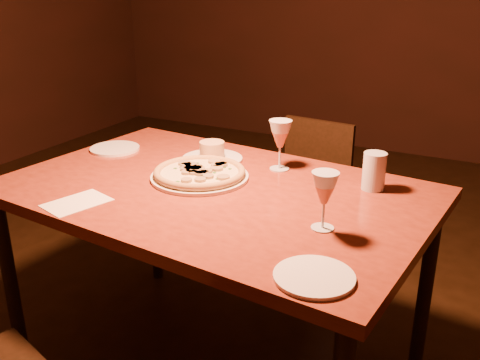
% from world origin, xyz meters
% --- Properties ---
extents(dining_table, '(1.57, 1.10, 0.79)m').
position_xyz_m(dining_table, '(-0.12, 0.25, 0.72)').
color(dining_table, maroon).
rests_on(dining_table, floor).
extents(chair_far, '(0.42, 0.42, 0.80)m').
position_xyz_m(chair_far, '(-0.11, 1.19, 0.45)').
color(chair_far, black).
rests_on(chair_far, floor).
extents(pizza_plate, '(0.36, 0.36, 0.04)m').
position_xyz_m(pizza_plate, '(-0.21, 0.31, 0.82)').
color(pizza_plate, white).
rests_on(pizza_plate, dining_table).
extents(ramekin_saucer, '(0.25, 0.25, 0.08)m').
position_xyz_m(ramekin_saucer, '(-0.28, 0.51, 0.82)').
color(ramekin_saucer, white).
rests_on(ramekin_saucer, dining_table).
extents(wine_glass_far, '(0.09, 0.09, 0.19)m').
position_xyz_m(wine_glass_far, '(0.01, 0.53, 0.89)').
color(wine_glass_far, '#B7694C').
rests_on(wine_glass_far, dining_table).
extents(wine_glass_right, '(0.08, 0.08, 0.18)m').
position_xyz_m(wine_glass_right, '(0.33, 0.11, 0.88)').
color(wine_glass_right, '#B7694C').
rests_on(wine_glass_right, dining_table).
extents(water_tumbler, '(0.08, 0.08, 0.13)m').
position_xyz_m(water_tumbler, '(0.38, 0.50, 0.86)').
color(water_tumbler, silver).
rests_on(water_tumbler, dining_table).
extents(side_plate_left, '(0.21, 0.21, 0.01)m').
position_xyz_m(side_plate_left, '(-0.72, 0.44, 0.80)').
color(side_plate_left, white).
rests_on(side_plate_left, dining_table).
extents(side_plate_near, '(0.20, 0.20, 0.01)m').
position_xyz_m(side_plate_near, '(0.40, -0.16, 0.80)').
color(side_plate_near, white).
rests_on(side_plate_near, dining_table).
extents(menu_card, '(0.19, 0.23, 0.00)m').
position_xyz_m(menu_card, '(-0.46, -0.08, 0.80)').
color(menu_card, white).
rests_on(menu_card, dining_table).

